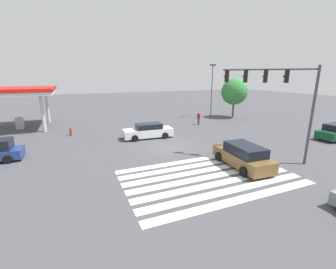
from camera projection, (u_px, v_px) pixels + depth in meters
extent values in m
plane|color=#47474C|center=(168.00, 147.00, 19.66)|extent=(137.44, 137.44, 0.00)
cube|color=silver|center=(241.00, 199.00, 11.29)|extent=(10.46, 0.60, 0.01)
cube|color=silver|center=(229.00, 191.00, 12.14)|extent=(10.46, 0.60, 0.01)
cube|color=silver|center=(218.00, 183.00, 12.99)|extent=(10.46, 0.60, 0.01)
cube|color=silver|center=(209.00, 177.00, 13.83)|extent=(10.46, 0.60, 0.01)
cube|color=silver|center=(201.00, 171.00, 14.68)|extent=(10.46, 0.60, 0.01)
cube|color=silver|center=(194.00, 166.00, 15.53)|extent=(10.46, 0.60, 0.01)
cube|color=silver|center=(188.00, 161.00, 16.37)|extent=(10.46, 0.60, 0.01)
cylinder|color=#47474C|center=(312.00, 117.00, 15.03)|extent=(0.18, 0.18, 6.71)
cylinder|color=#47474C|center=(268.00, 69.00, 15.34)|extent=(4.35, 4.35, 0.12)
cube|color=black|center=(287.00, 76.00, 15.02)|extent=(0.40, 0.40, 0.84)
sphere|color=red|center=(284.00, 76.00, 15.08)|extent=(0.16, 0.16, 0.16)
cube|color=black|center=(266.00, 76.00, 15.50)|extent=(0.40, 0.40, 0.84)
sphere|color=gold|center=(263.00, 76.00, 15.56)|extent=(0.16, 0.16, 0.16)
cube|color=black|center=(246.00, 76.00, 15.97)|extent=(0.40, 0.40, 0.84)
sphere|color=green|center=(243.00, 76.00, 16.03)|extent=(0.16, 0.16, 0.16)
cube|color=black|center=(227.00, 76.00, 16.45)|extent=(0.40, 0.40, 0.84)
sphere|color=red|center=(225.00, 76.00, 16.51)|extent=(0.16, 0.16, 0.16)
cylinder|color=black|center=(8.00, 159.00, 15.87)|extent=(0.62, 0.24, 0.62)
cylinder|color=black|center=(14.00, 152.00, 17.42)|extent=(0.62, 0.24, 0.62)
cube|color=brown|center=(242.00, 158.00, 15.34)|extent=(2.08, 4.72, 0.78)
cube|color=black|center=(245.00, 150.00, 14.94)|extent=(1.79, 2.83, 0.63)
cylinder|color=black|center=(219.00, 156.00, 16.41)|extent=(0.26, 0.66, 0.65)
cylinder|color=black|center=(240.00, 154.00, 17.01)|extent=(0.26, 0.66, 0.65)
cylinder|color=black|center=(244.00, 172.00, 13.79)|extent=(0.26, 0.66, 0.65)
cylinder|color=black|center=(268.00, 168.00, 14.39)|extent=(0.26, 0.66, 0.65)
cube|color=silver|center=(148.00, 132.00, 22.44)|extent=(4.98, 1.92, 0.77)
cube|color=black|center=(149.00, 126.00, 22.31)|extent=(2.56, 1.63, 0.52)
cylinder|color=black|center=(135.00, 138.00, 21.22)|extent=(0.64, 0.25, 0.63)
cylinder|color=black|center=(131.00, 134.00, 22.78)|extent=(0.64, 0.25, 0.63)
cylinder|color=black|center=(165.00, 136.00, 22.22)|extent=(0.64, 0.25, 0.63)
cylinder|color=black|center=(160.00, 132.00, 23.78)|extent=(0.64, 0.25, 0.63)
cylinder|color=black|center=(334.00, 132.00, 23.46)|extent=(0.71, 0.27, 0.70)
cylinder|color=black|center=(319.00, 135.00, 22.26)|extent=(0.71, 0.27, 0.70)
cube|color=silver|center=(15.00, 92.00, 25.53)|extent=(8.12, 8.12, 0.35)
cube|color=red|center=(14.00, 89.00, 25.44)|extent=(8.28, 8.28, 0.36)
cube|color=#B2B2B7|center=(20.00, 123.00, 26.43)|extent=(0.70, 1.10, 1.30)
cylinder|color=silver|center=(43.00, 114.00, 24.62)|extent=(0.36, 0.36, 4.04)
cylinder|color=silver|center=(47.00, 107.00, 29.69)|extent=(0.36, 0.36, 4.04)
cylinder|color=brown|center=(199.00, 122.00, 28.55)|extent=(0.14, 0.14, 0.78)
cylinder|color=brown|center=(198.00, 122.00, 28.61)|extent=(0.14, 0.14, 0.78)
cube|color=#B22328|center=(199.00, 116.00, 28.41)|extent=(0.41, 0.41, 0.62)
sphere|color=#8C6647|center=(199.00, 113.00, 28.30)|extent=(0.21, 0.21, 0.21)
cylinder|color=slate|center=(212.00, 92.00, 33.00)|extent=(0.16, 0.16, 7.46)
cube|color=#333338|center=(213.00, 65.00, 32.04)|extent=(0.80, 0.36, 0.20)
cylinder|color=brown|center=(233.00, 110.00, 33.51)|extent=(0.26, 0.26, 2.19)
sphere|color=#337F38|center=(234.00, 92.00, 32.83)|extent=(3.79, 3.79, 3.79)
cylinder|color=red|center=(71.00, 132.00, 23.27)|extent=(0.22, 0.22, 0.70)
sphere|color=red|center=(70.00, 129.00, 23.16)|extent=(0.20, 0.20, 0.20)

